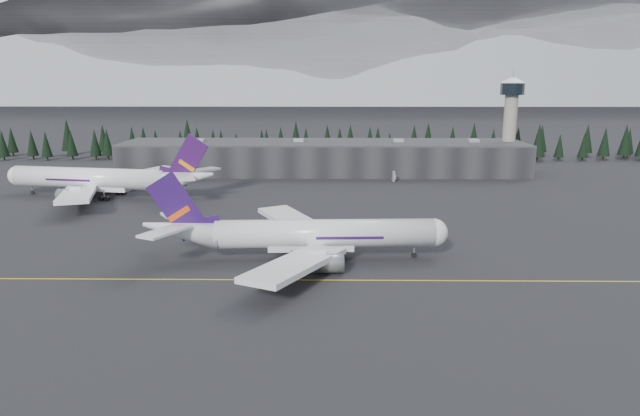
{
  "coord_description": "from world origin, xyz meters",
  "views": [
    {
      "loc": [
        1.65,
        -103.85,
        37.02
      ],
      "look_at": [
        0.0,
        20.0,
        9.0
      ],
      "focal_mm": 32.0,
      "sensor_mm": 36.0,
      "label": 1
    }
  ],
  "objects_px": {
    "jet_main": "(298,234)",
    "gse_vehicle_a": "(178,179)",
    "jet_parked": "(107,179)",
    "control_tower": "(511,114)",
    "gse_vehicle_b": "(394,180)",
    "terminal": "(323,157)"
  },
  "relations": [
    {
      "from": "terminal",
      "to": "jet_main",
      "type": "xyz_separation_m",
      "value": [
        -4.45,
        -113.83,
        -0.98
      ]
    },
    {
      "from": "terminal",
      "to": "jet_parked",
      "type": "xyz_separation_m",
      "value": [
        -68.63,
        -50.64,
        -0.39
      ]
    },
    {
      "from": "jet_parked",
      "to": "gse_vehicle_b",
      "type": "xyz_separation_m",
      "value": [
        94.96,
        29.54,
        -5.19
      ]
    },
    {
      "from": "control_tower",
      "to": "gse_vehicle_b",
      "type": "height_order",
      "value": "control_tower"
    },
    {
      "from": "terminal",
      "to": "gse_vehicle_b",
      "type": "distance_m",
      "value": 34.2
    },
    {
      "from": "jet_main",
      "to": "jet_parked",
      "type": "relative_size",
      "value": 0.91
    },
    {
      "from": "terminal",
      "to": "jet_parked",
      "type": "distance_m",
      "value": 85.29
    },
    {
      "from": "control_tower",
      "to": "jet_main",
      "type": "xyz_separation_m",
      "value": [
        -79.45,
        -116.83,
        -18.09
      ]
    },
    {
      "from": "jet_parked",
      "to": "control_tower",
      "type": "bearing_deg",
      "value": -149.94
    },
    {
      "from": "jet_main",
      "to": "jet_parked",
      "type": "distance_m",
      "value": 90.07
    },
    {
      "from": "gse_vehicle_b",
      "to": "gse_vehicle_a",
      "type": "bearing_deg",
      "value": -104.53
    },
    {
      "from": "jet_main",
      "to": "gse_vehicle_b",
      "type": "distance_m",
      "value": 97.81
    },
    {
      "from": "control_tower",
      "to": "jet_parked",
      "type": "distance_m",
      "value": 154.32
    },
    {
      "from": "terminal",
      "to": "gse_vehicle_a",
      "type": "distance_m",
      "value": 57.95
    },
    {
      "from": "gse_vehicle_a",
      "to": "terminal",
      "type": "bearing_deg",
      "value": 13.39
    },
    {
      "from": "jet_main",
      "to": "gse_vehicle_b",
      "type": "relative_size",
      "value": 15.26
    },
    {
      "from": "control_tower",
      "to": "gse_vehicle_b",
      "type": "bearing_deg",
      "value": -153.66
    },
    {
      "from": "control_tower",
      "to": "gse_vehicle_a",
      "type": "bearing_deg",
      "value": -170.19
    },
    {
      "from": "jet_main",
      "to": "gse_vehicle_a",
      "type": "bearing_deg",
      "value": 115.28
    },
    {
      "from": "jet_main",
      "to": "jet_parked",
      "type": "xyz_separation_m",
      "value": [
        -64.19,
        63.19,
        0.59
      ]
    },
    {
      "from": "gse_vehicle_a",
      "to": "gse_vehicle_b",
      "type": "distance_m",
      "value": 80.68
    },
    {
      "from": "control_tower",
      "to": "jet_parked",
      "type": "relative_size",
      "value": 0.53
    }
  ]
}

